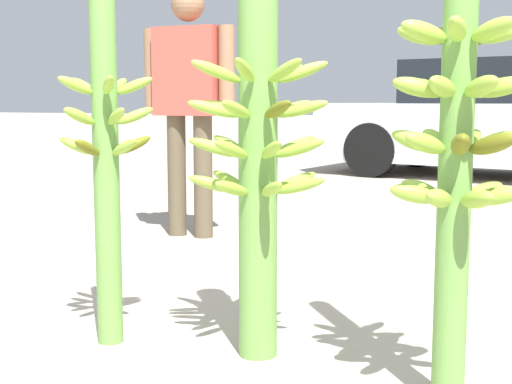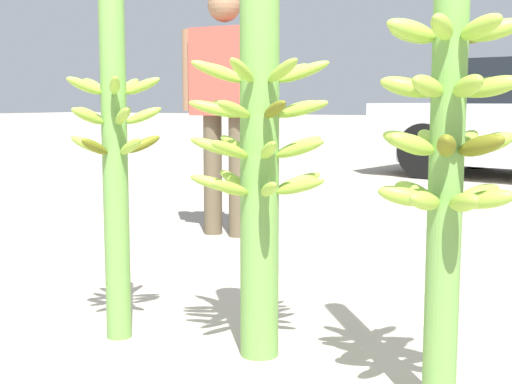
# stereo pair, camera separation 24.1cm
# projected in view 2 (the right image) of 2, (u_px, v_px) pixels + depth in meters

# --- Properties ---
(ground_plane) EXTENTS (80.00, 80.00, 0.00)m
(ground_plane) POSITION_uv_depth(u_px,v_px,m) (248.00, 379.00, 2.32)
(ground_plane) COLOR #A89E8C
(banana_stalk_left) EXTENTS (0.36, 0.36, 1.27)m
(banana_stalk_left) POSITION_uv_depth(u_px,v_px,m) (115.00, 161.00, 2.65)
(banana_stalk_left) COLOR #6B9E47
(banana_stalk_left) RESTS_ON ground_plane
(banana_stalk_center) EXTENTS (0.49, 0.49, 1.36)m
(banana_stalk_center) POSITION_uv_depth(u_px,v_px,m) (260.00, 155.00, 2.45)
(banana_stalk_center) COLOR #6B9E47
(banana_stalk_center) RESTS_ON ground_plane
(banana_stalk_right) EXTENTS (0.39, 0.38, 1.75)m
(banana_stalk_right) POSITION_uv_depth(u_px,v_px,m) (448.00, 112.00, 1.95)
(banana_stalk_right) COLOR #6B9E47
(banana_stalk_right) RESTS_ON ground_plane
(vendor_person) EXTENTS (0.66, 0.22, 1.62)m
(vendor_person) POSITION_uv_depth(u_px,v_px,m) (225.00, 91.00, 4.68)
(vendor_person) COLOR brown
(vendor_person) RESTS_ON ground_plane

